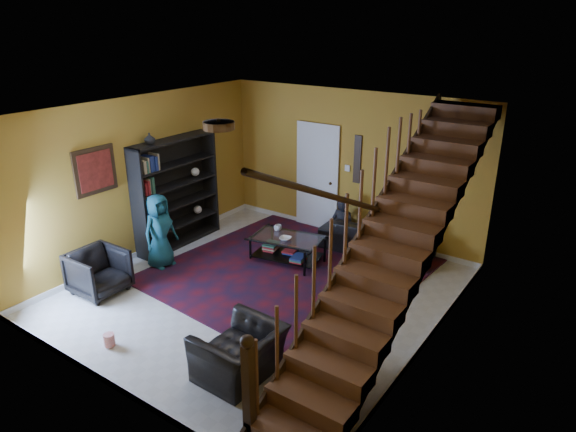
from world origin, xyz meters
name	(u,v)px	position (x,y,z in m)	size (l,w,h in m)	color
floor	(262,292)	(0.00, 0.00, 0.00)	(5.50, 5.50, 0.00)	beige
room	(249,240)	(-1.33, 1.33, 0.05)	(5.50, 5.50, 5.50)	#AF7627
staircase	(395,242)	(2.12, 0.00, 1.40)	(0.95, 5.02, 3.18)	brown
bookshelf	(177,195)	(-2.40, 0.60, 0.96)	(0.35, 1.80, 2.00)	black
door	(317,179)	(-0.70, 2.73, 1.02)	(0.82, 0.05, 2.05)	silver
framed_picture	(95,171)	(-2.57, -0.90, 1.75)	(0.04, 0.74, 0.74)	maroon
wall_hanging	(357,159)	(0.15, 2.73, 1.55)	(0.14, 0.03, 0.90)	black
ceiling_fixture	(219,126)	(0.00, -0.80, 2.74)	(0.40, 0.40, 0.10)	#3F2814
rug	(295,267)	(-0.04, 0.99, 0.01)	(3.80, 4.34, 0.02)	#4D0D16
sofa	(376,238)	(0.83, 2.30, 0.29)	(1.99, 0.78, 0.58)	black
armchair_left	(99,272)	(-2.05, -1.43, 0.35)	(0.74, 0.77, 0.70)	black
armchair_right	(240,353)	(1.00, -1.72, 0.31)	(0.96, 0.84, 0.62)	black
person_adult_a	(343,231)	(0.11, 2.35, 0.24)	(0.50, 0.33, 1.38)	black
person_adult_b	(412,254)	(1.50, 2.35, 0.14)	(0.57, 0.45, 1.18)	black
person_child	(160,231)	(-1.95, -0.26, 0.65)	(0.63, 0.41, 1.30)	#174E58
coffee_table	(287,247)	(-0.30, 1.11, 0.26)	(1.30, 0.91, 0.46)	black
cup_a	(278,228)	(-0.61, 1.28, 0.51)	(0.13, 0.13, 0.10)	#999999
cup_b	(276,228)	(-0.63, 1.24, 0.50)	(0.09, 0.09, 0.08)	#999999
bowl	(285,239)	(-0.26, 1.00, 0.48)	(0.20, 0.20, 0.05)	#999999
vase	(150,139)	(-2.41, 0.10, 2.10)	(0.18, 0.18, 0.19)	#999999
popcorn_bucket	(109,340)	(-0.76, -2.25, 0.10)	(0.14, 0.14, 0.16)	red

